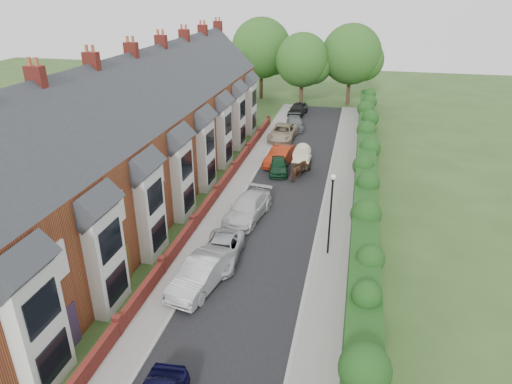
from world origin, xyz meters
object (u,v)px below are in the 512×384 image
car_green (278,165)px  car_black (298,109)px  car_silver_b (221,251)px  car_grey (295,123)px  horse (298,172)px  car_beige (283,132)px  lamppost (331,205)px  car_white (248,208)px  horse_cart (302,157)px  car_red (281,156)px  car_silver_a (201,274)px

car_green → car_black: size_ratio=0.86×
car_green → car_black: car_black is taller
car_silver_b → car_grey: car_grey is taller
car_grey → horse: 14.80m
car_silver_b → car_beige: (-0.33, 23.30, 0.11)m
car_grey → car_black: (-0.47, 5.85, 0.12)m
lamppost → car_white: size_ratio=0.98×
horse_cart → lamppost: bearing=-75.7°
car_silver_b → car_beige: car_beige is taller
car_red → car_beige: car_red is taller
car_beige → car_black: car_black is taller
car_silver_b → car_white: car_white is taller
car_silver_a → car_green: (1.11, 16.80, -0.14)m
car_white → car_green: bearing=94.2°
car_green → car_silver_b: bearing=-103.9°
lamppost → car_silver_b: size_ratio=1.11×
car_black → horse: size_ratio=2.43×
car_white → horse: (2.48, 7.25, 0.01)m
horse → horse_cart: bearing=-70.9°
car_red → car_beige: size_ratio=0.90×
car_silver_b → horse: 13.06m
car_red → car_grey: (-0.35, 11.20, -0.15)m
lamppost → car_silver_a: lamppost is taller
car_silver_b → car_black: size_ratio=1.03×
car_white → horse_cart: bearing=83.0°
lamppost → car_grey: 26.16m
car_silver_a → car_beige: bearing=101.5°
car_red → horse_cart: (2.04, -1.41, 0.57)m
horse → car_silver_a: bearing=98.0°
car_red → horse: car_red is taller
car_black → horse: (2.87, -20.45, 0.02)m
car_grey → horse: horse is taller
car_green → car_grey: bearing=81.5°
car_green → car_beige: car_beige is taller
car_green → car_grey: size_ratio=0.87×
car_white → car_grey: bearing=97.8°
car_red → horse_cart: horse_cart is taller
car_red → car_black: bearing=104.1°
lamppost → car_silver_b: (-5.97, -1.98, -2.65)m
car_beige → car_green: bearing=-80.6°
car_black → car_beige: bearing=-84.6°
lamppost → car_silver_a: size_ratio=1.06×
car_silver_a → car_green: size_ratio=1.26×
car_silver_b → lamppost: bearing=14.9°
car_red → car_silver_b: bearing=-81.1°
car_black → horse_cart: bearing=-74.8°
car_grey → horse_cart: (2.40, -12.61, 0.72)m
horse → car_grey: bearing=-61.6°
car_black → car_green: bearing=-80.7°
car_silver_a → horse_cart: (3.01, 17.39, 0.57)m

